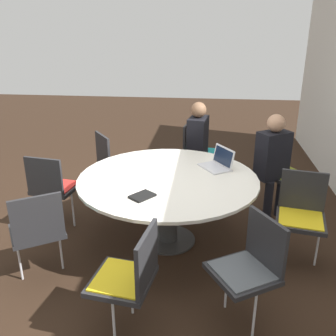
{
  "coord_description": "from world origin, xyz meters",
  "views": [
    {
      "loc": [
        3.41,
        0.38,
        2.17
      ],
      "look_at": [
        0.0,
        0.0,
        0.83
      ],
      "focal_mm": 40.0,
      "sensor_mm": 36.0,
      "label": 1
    }
  ],
  "objects_px": {
    "chair_6": "(250,263)",
    "chair_2": "(113,159)",
    "chair_1": "(196,148)",
    "spiral_notebook": "(142,196)",
    "chair_7": "(301,210)",
    "chair_5": "(131,273)",
    "person_1": "(199,140)",
    "chair_0": "(282,168)",
    "person_0": "(273,158)",
    "laptop": "(218,163)",
    "chair_4": "(37,227)",
    "chair_3": "(52,184)"
  },
  "relations": [
    {
      "from": "chair_6",
      "to": "person_1",
      "type": "distance_m",
      "value": 2.44
    },
    {
      "from": "chair_4",
      "to": "chair_6",
      "type": "bearing_deg",
      "value": -42.73
    },
    {
      "from": "person_1",
      "to": "chair_7",
      "type": "bearing_deg",
      "value": 44.53
    },
    {
      "from": "chair_1",
      "to": "spiral_notebook",
      "type": "height_order",
      "value": "chair_1"
    },
    {
      "from": "chair_1",
      "to": "chair_4",
      "type": "height_order",
      "value": "same"
    },
    {
      "from": "chair_3",
      "to": "spiral_notebook",
      "type": "relative_size",
      "value": 3.38
    },
    {
      "from": "chair_2",
      "to": "chair_5",
      "type": "bearing_deg",
      "value": -19.55
    },
    {
      "from": "laptop",
      "to": "person_1",
      "type": "bearing_deg",
      "value": 160.17
    },
    {
      "from": "person_1",
      "to": "chair_0",
      "type": "bearing_deg",
      "value": 79.57
    },
    {
      "from": "chair_1",
      "to": "chair_0",
      "type": "bearing_deg",
      "value": 69.35
    },
    {
      "from": "chair_2",
      "to": "chair_7",
      "type": "xyz_separation_m",
      "value": [
        1.17,
        2.1,
        0.0
      ]
    },
    {
      "from": "person_0",
      "to": "chair_0",
      "type": "bearing_deg",
      "value": -160.91
    },
    {
      "from": "chair_0",
      "to": "spiral_notebook",
      "type": "height_order",
      "value": "chair_0"
    },
    {
      "from": "chair_5",
      "to": "chair_0",
      "type": "bearing_deg",
      "value": -24.12
    },
    {
      "from": "laptop",
      "to": "chair_6",
      "type": "bearing_deg",
      "value": -24.09
    },
    {
      "from": "chair_0",
      "to": "chair_3",
      "type": "distance_m",
      "value": 2.69
    },
    {
      "from": "chair_1",
      "to": "person_1",
      "type": "height_order",
      "value": "person_1"
    },
    {
      "from": "chair_4",
      "to": "spiral_notebook",
      "type": "relative_size",
      "value": 3.38
    },
    {
      "from": "chair_0",
      "to": "chair_4",
      "type": "xyz_separation_m",
      "value": [
        1.68,
        -2.34,
        0.0
      ]
    },
    {
      "from": "chair_2",
      "to": "person_1",
      "type": "height_order",
      "value": "person_1"
    },
    {
      "from": "chair_0",
      "to": "chair_2",
      "type": "distance_m",
      "value": 2.11
    },
    {
      "from": "chair_0",
      "to": "chair_4",
      "type": "bearing_deg",
      "value": 2.43
    },
    {
      "from": "chair_7",
      "to": "chair_5",
      "type": "bearing_deg",
      "value": 49.36
    },
    {
      "from": "chair_6",
      "to": "chair_7",
      "type": "relative_size",
      "value": 1.0
    },
    {
      "from": "chair_0",
      "to": "chair_6",
      "type": "relative_size",
      "value": 1.0
    },
    {
      "from": "person_0",
      "to": "chair_1",
      "type": "bearing_deg",
      "value": -76.19
    },
    {
      "from": "chair_1",
      "to": "laptop",
      "type": "bearing_deg",
      "value": 23.02
    },
    {
      "from": "chair_2",
      "to": "person_0",
      "type": "height_order",
      "value": "person_0"
    },
    {
      "from": "chair_6",
      "to": "chair_2",
      "type": "bearing_deg",
      "value": 5.73
    },
    {
      "from": "chair_0",
      "to": "chair_6",
      "type": "distance_m",
      "value": 2.07
    },
    {
      "from": "chair_2",
      "to": "chair_5",
      "type": "distance_m",
      "value": 2.38
    },
    {
      "from": "laptop",
      "to": "spiral_notebook",
      "type": "relative_size",
      "value": 1.6
    },
    {
      "from": "chair_7",
      "to": "person_1",
      "type": "xyz_separation_m",
      "value": [
        -1.5,
        -1.01,
        0.19
      ]
    },
    {
      "from": "chair_3",
      "to": "chair_6",
      "type": "height_order",
      "value": "same"
    },
    {
      "from": "chair_4",
      "to": "person_1",
      "type": "distance_m",
      "value": 2.46
    },
    {
      "from": "chair_1",
      "to": "chair_5",
      "type": "distance_m",
      "value": 2.88
    },
    {
      "from": "chair_1",
      "to": "person_0",
      "type": "bearing_deg",
      "value": 57.64
    },
    {
      "from": "chair_0",
      "to": "chair_4",
      "type": "relative_size",
      "value": 1.0
    },
    {
      "from": "chair_5",
      "to": "chair_7",
      "type": "distance_m",
      "value": 1.78
    },
    {
      "from": "chair_5",
      "to": "person_1",
      "type": "height_order",
      "value": "person_1"
    },
    {
      "from": "chair_0",
      "to": "person_1",
      "type": "distance_m",
      "value": 1.12
    },
    {
      "from": "chair_4",
      "to": "spiral_notebook",
      "type": "height_order",
      "value": "chair_4"
    },
    {
      "from": "chair_1",
      "to": "person_1",
      "type": "bearing_deg",
      "value": 19.09
    },
    {
      "from": "chair_0",
      "to": "chair_6",
      "type": "bearing_deg",
      "value": 40.89
    },
    {
      "from": "person_0",
      "to": "laptop",
      "type": "xyz_separation_m",
      "value": [
        0.4,
        -0.64,
        0.06
      ]
    },
    {
      "from": "chair_1",
      "to": "spiral_notebook",
      "type": "relative_size",
      "value": 3.38
    },
    {
      "from": "chair_5",
      "to": "chair_7",
      "type": "bearing_deg",
      "value": -43.35
    },
    {
      "from": "chair_2",
      "to": "person_1",
      "type": "xyz_separation_m",
      "value": [
        -0.33,
        1.08,
        0.19
      ]
    },
    {
      "from": "chair_3",
      "to": "spiral_notebook",
      "type": "xyz_separation_m",
      "value": [
        0.61,
        1.1,
        0.21
      ]
    },
    {
      "from": "chair_4",
      "to": "laptop",
      "type": "xyz_separation_m",
      "value": [
        -1.08,
        1.55,
        0.25
      ]
    }
  ]
}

